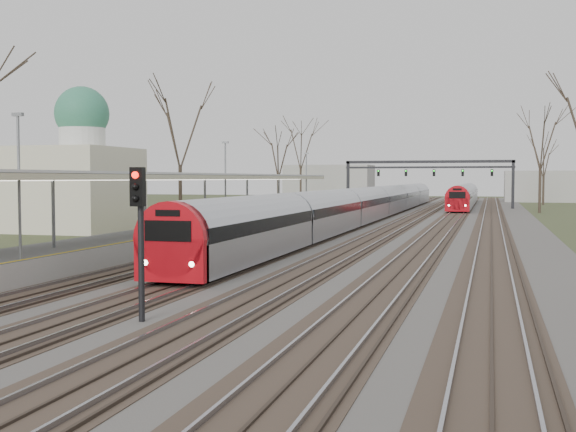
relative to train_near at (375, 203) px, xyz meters
name	(u,v)px	position (x,y,z in m)	size (l,w,h in m)	color
track_bed	(398,222)	(2.76, -4.69, -1.42)	(24.00, 160.00, 0.22)	#474442
platform	(225,228)	(-6.55, -22.19, -0.98)	(3.50, 69.00, 1.00)	#9E9B93
canopy	(198,176)	(-6.55, -26.71, 2.45)	(4.10, 50.00, 3.11)	slate
dome_building	(62,180)	(-19.21, -21.69, 2.24)	(10.00, 8.00, 10.30)	beige
signal_gantry	(428,170)	(2.79, 25.30, 3.43)	(21.00, 0.59, 6.08)	black
tree_west_far	(180,128)	(-14.50, -11.69, 6.54)	(5.50, 5.50, 11.33)	#2D231C
train_near	(375,203)	(0.00, 0.00, 0.00)	(2.62, 90.21, 3.05)	#B4B7BF
train_far	(465,196)	(7.00, 33.35, 0.00)	(2.62, 45.21, 3.05)	#B4B7BF
signal_post	(140,221)	(1.75, -50.30, 1.25)	(0.35, 0.45, 4.10)	black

